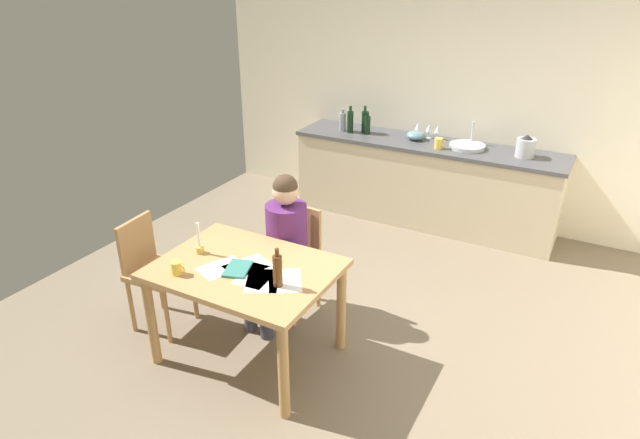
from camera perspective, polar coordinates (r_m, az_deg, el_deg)
ground_plane at (r=4.44m, az=0.66°, el=-11.20°), size 5.20×5.20×0.04m
wall_back at (r=6.14m, az=12.50°, el=12.31°), size 5.20×0.12×2.60m
kitchen_counter at (r=6.05m, az=10.74°, el=3.85°), size 2.83×0.64×0.90m
dining_table at (r=3.83m, az=-7.72°, el=-6.28°), size 1.21×0.91×0.74m
chair_at_table at (r=4.41m, az=-2.80°, el=-3.62°), size 0.44×0.44×0.87m
person_seated at (r=4.22m, az=-4.04°, el=-2.17°), size 0.36×0.61×1.19m
chair_side_empty at (r=4.39m, az=-17.01°, el=-4.84°), size 0.43×0.43×0.88m
coffee_mug at (r=3.75m, az=-14.66°, el=-4.90°), size 0.11×0.07×0.09m
candlestick at (r=3.97m, az=-12.42°, el=-2.58°), size 0.06×0.06×0.24m
book_magazine at (r=3.74m, az=-8.56°, el=-5.10°), size 0.22×0.27×0.02m
paper_letter at (r=3.60m, az=-5.99°, el=-6.36°), size 0.32×0.36×0.00m
paper_bill at (r=3.66m, az=-6.62°, el=-5.84°), size 0.23×0.31×0.00m
paper_envelope at (r=3.78m, az=-10.18°, el=-4.96°), size 0.31×0.35×0.00m
paper_receipt at (r=3.78m, az=-7.54°, el=-4.80°), size 0.31×0.36×0.00m
paper_notice at (r=3.59m, az=-3.68°, el=-6.38°), size 0.34×0.36×0.00m
wine_bottle_on_table at (r=3.48m, az=-4.40°, el=-5.30°), size 0.06×0.06×0.27m
sink_unit at (r=5.80m, az=15.07°, el=7.40°), size 0.36×0.36×0.24m
bottle_oil at (r=6.19m, az=2.36°, el=10.17°), size 0.08×0.08×0.24m
bottle_vinegar at (r=6.12m, az=3.16°, el=10.17°), size 0.07×0.07×0.29m
bottle_wine_red at (r=6.14m, az=4.67°, el=10.17°), size 0.07×0.07×0.29m
bottle_sauce at (r=6.08m, az=4.95°, el=9.82°), size 0.07×0.07×0.25m
mixing_bowl at (r=5.96m, az=9.95°, el=8.61°), size 0.20×0.20×0.09m
stovetop_kettle at (r=5.68m, az=20.61°, el=7.07°), size 0.18×0.18×0.22m
wine_glass_near_sink at (r=6.00m, az=12.15°, el=9.15°), size 0.07×0.07×0.15m
wine_glass_by_kettle at (r=6.02m, az=11.28°, el=9.30°), size 0.07×0.07×0.15m
wine_glass_back_left at (r=6.06m, az=10.16°, el=9.49°), size 0.07×0.07×0.15m
teacup_on_counter at (r=5.70m, az=12.27°, el=7.74°), size 0.12×0.08×0.11m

